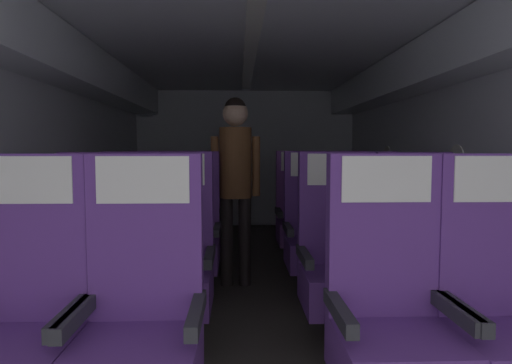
{
  "coord_description": "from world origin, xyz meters",
  "views": [
    {
      "loc": [
        -0.12,
        -0.19,
        1.2
      ],
      "look_at": [
        0.04,
        3.68,
        0.92
      ],
      "focal_mm": 31.82,
      "sensor_mm": 36.0,
      "label": 1
    }
  ],
  "objects": [
    {
      "name": "fuselage_shell",
      "position": [
        0.0,
        3.72,
        1.57
      ],
      "size": [
        3.52,
        6.97,
        2.17
      ],
      "color": "silver",
      "rests_on": "ground"
    },
    {
      "name": "seat_b_left_window",
      "position": [
        -1.01,
        2.6,
        0.49
      ],
      "size": [
        0.52,
        0.51,
        1.18
      ],
      "color": "#38383D",
      "rests_on": "ground"
    },
    {
      "name": "seat_d_right_aisle",
      "position": [
        1.02,
        4.48,
        0.49
      ],
      "size": [
        0.52,
        0.51,
        1.18
      ],
      "color": "#38383D",
      "rests_on": "ground"
    },
    {
      "name": "seat_a_right_aisle",
      "position": [
        1.01,
        1.63,
        0.49
      ],
      "size": [
        0.52,
        0.51,
        1.18
      ],
      "color": "#38383D",
      "rests_on": "ground"
    },
    {
      "name": "ground",
      "position": [
        0.0,
        3.46,
        -0.01
      ],
      "size": [
        3.64,
        7.32,
        0.02
      ],
      "primitive_type": "cube",
      "color": "#3D3833"
    },
    {
      "name": "flight_attendant",
      "position": [
        -0.14,
        3.76,
        1.02
      ],
      "size": [
        0.43,
        0.28,
        1.65
      ],
      "rotation": [
        0.0,
        0.0,
        3.13
      ],
      "color": "black",
      "rests_on": "ground"
    },
    {
      "name": "seat_c_left_window",
      "position": [
        -1.02,
        3.55,
        0.49
      ],
      "size": [
        0.52,
        0.51,
        1.18
      ],
      "color": "#38383D",
      "rests_on": "ground"
    },
    {
      "name": "seat_d_left_aisle",
      "position": [
        -0.52,
        4.48,
        0.49
      ],
      "size": [
        0.52,
        0.51,
        1.18
      ],
      "color": "#38383D",
      "rests_on": "ground"
    },
    {
      "name": "seat_c_left_aisle",
      "position": [
        -0.52,
        3.53,
        0.49
      ],
      "size": [
        0.52,
        0.51,
        1.18
      ],
      "color": "#38383D",
      "rests_on": "ground"
    },
    {
      "name": "seat_d_right_window",
      "position": [
        0.54,
        4.49,
        0.49
      ],
      "size": [
        0.52,
        0.51,
        1.18
      ],
      "color": "#38383D",
      "rests_on": "ground"
    },
    {
      "name": "seat_b_left_aisle",
      "position": [
        -0.52,
        2.6,
        0.49
      ],
      "size": [
        0.52,
        0.51,
        1.18
      ],
      "color": "#38383D",
      "rests_on": "ground"
    },
    {
      "name": "seat_a_left_window",
      "position": [
        -1.01,
        1.64,
        0.49
      ],
      "size": [
        0.52,
        0.51,
        1.18
      ],
      "color": "#38383D",
      "rests_on": "ground"
    },
    {
      "name": "seat_b_right_aisle",
      "position": [
        1.02,
        2.57,
        0.49
      ],
      "size": [
        0.52,
        0.51,
        1.18
      ],
      "color": "#38383D",
      "rests_on": "ground"
    },
    {
      "name": "seat_a_left_aisle",
      "position": [
        -0.52,
        1.63,
        0.49
      ],
      "size": [
        0.52,
        0.51,
        1.18
      ],
      "color": "#38383D",
      "rests_on": "ground"
    },
    {
      "name": "seat_a_right_window",
      "position": [
        0.52,
        1.64,
        0.49
      ],
      "size": [
        0.52,
        0.51,
        1.18
      ],
      "color": "#38383D",
      "rests_on": "ground"
    },
    {
      "name": "seat_c_right_aisle",
      "position": [
        1.01,
        3.54,
        0.49
      ],
      "size": [
        0.52,
        0.51,
        1.18
      ],
      "color": "#38383D",
      "rests_on": "ground"
    },
    {
      "name": "seat_c_right_window",
      "position": [
        0.52,
        3.53,
        0.49
      ],
      "size": [
        0.52,
        0.51,
        1.18
      ],
      "color": "#38383D",
      "rests_on": "ground"
    },
    {
      "name": "seat_d_left_window",
      "position": [
        -1.01,
        4.49,
        0.49
      ],
      "size": [
        0.52,
        0.51,
        1.18
      ],
      "color": "#38383D",
      "rests_on": "ground"
    },
    {
      "name": "seat_b_right_window",
      "position": [
        0.52,
        2.57,
        0.49
      ],
      "size": [
        0.52,
        0.51,
        1.18
      ],
      "color": "#38383D",
      "rests_on": "ground"
    }
  ]
}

